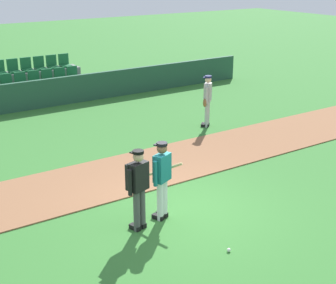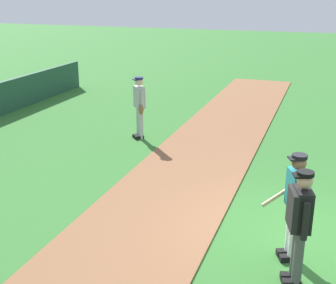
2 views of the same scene
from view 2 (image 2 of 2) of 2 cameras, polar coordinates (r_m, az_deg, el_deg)
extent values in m
plane|color=#33702D|center=(8.16, 15.60, -11.90)|extent=(80.00, 80.00, 0.00)
cube|color=brown|center=(8.63, -1.97, -9.26)|extent=(28.00, 2.55, 0.03)
cylinder|color=white|center=(7.39, 15.58, -11.32)|extent=(0.14, 0.14, 0.90)
cylinder|color=white|center=(7.52, 15.19, -10.72)|extent=(0.14, 0.14, 0.90)
cube|color=black|center=(7.58, 14.86, -13.98)|extent=(0.21, 0.29, 0.10)
cube|color=black|center=(7.70, 14.50, -13.35)|extent=(0.21, 0.29, 0.10)
cube|color=#197075|center=(7.12, 15.90, -5.76)|extent=(0.45, 0.36, 0.60)
cylinder|color=#197075|center=(6.93, 16.53, -6.99)|extent=(0.09, 0.09, 0.55)
cylinder|color=#197075|center=(7.36, 15.24, -5.32)|extent=(0.09, 0.09, 0.55)
sphere|color=brown|center=(6.96, 16.21, -2.54)|extent=(0.22, 0.22, 0.22)
cylinder|color=black|center=(6.92, 16.29, -1.77)|extent=(0.23, 0.23, 0.06)
cube|color=black|center=(6.90, 15.48, -2.03)|extent=(0.21, 0.18, 0.02)
cylinder|color=tan|center=(7.37, 14.44, -6.07)|extent=(0.56, 0.65, 0.41)
cylinder|color=#4C4C4C|center=(6.83, 16.08, -14.06)|extent=(0.14, 0.14, 0.90)
cylinder|color=#4C4C4C|center=(6.96, 15.82, -13.35)|extent=(0.14, 0.14, 0.90)
cube|color=black|center=(7.04, 15.28, -16.81)|extent=(0.19, 0.28, 0.10)
cube|color=black|center=(7.17, 15.04, -16.08)|extent=(0.19, 0.28, 0.10)
cube|color=black|center=(6.54, 16.54, -8.13)|extent=(0.44, 0.32, 0.60)
cylinder|color=black|center=(6.34, 16.95, -9.54)|extent=(0.09, 0.09, 0.55)
cylinder|color=black|center=(6.78, 16.07, -7.55)|extent=(0.09, 0.09, 0.55)
sphere|color=tan|center=(6.36, 16.89, -4.66)|extent=(0.22, 0.22, 0.22)
cylinder|color=black|center=(6.32, 16.98, -3.83)|extent=(0.23, 0.23, 0.06)
cube|color=black|center=(6.31, 16.07, -4.07)|extent=(0.21, 0.16, 0.02)
cube|color=black|center=(6.51, 15.41, -8.13)|extent=(0.45, 0.19, 0.56)
cylinder|color=#B2B2B2|center=(12.81, -3.46, 2.34)|extent=(0.14, 0.14, 0.90)
cylinder|color=#B2B2B2|center=(12.95, -3.70, 2.53)|extent=(0.14, 0.14, 0.90)
cube|color=black|center=(12.91, -3.67, 0.61)|extent=(0.26, 0.27, 0.10)
cube|color=black|center=(13.05, -3.91, 0.81)|extent=(0.26, 0.27, 0.10)
cube|color=#B2B2B2|center=(12.69, -3.65, 5.69)|extent=(0.44, 0.43, 0.60)
cylinder|color=#B2B2B2|center=(12.47, -3.25, 5.23)|extent=(0.09, 0.09, 0.55)
cylinder|color=#B2B2B2|center=(12.93, -4.02, 5.70)|extent=(0.09, 0.09, 0.55)
sphere|color=beige|center=(12.60, -3.69, 7.59)|extent=(0.22, 0.22, 0.22)
cylinder|color=#191E4C|center=(12.58, -3.70, 8.04)|extent=(0.23, 0.23, 0.06)
cube|color=#191E4C|center=(12.56, -4.13, 7.86)|extent=(0.21, 0.21, 0.02)
ellipsoid|color=brown|center=(12.50, -3.41, 4.07)|extent=(0.23, 0.22, 0.28)
camera|label=1|loc=(8.00, 102.35, 4.52)|focal=52.94mm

